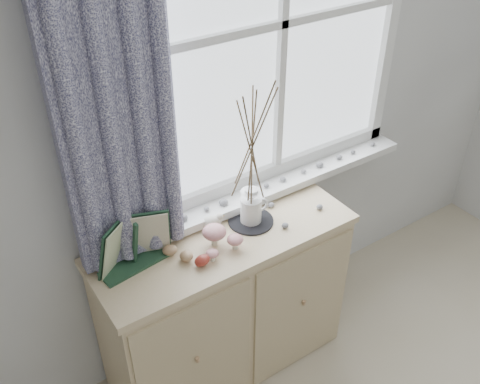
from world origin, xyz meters
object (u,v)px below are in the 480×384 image
(toadstool_cluster, at_px, (219,237))
(sideboard, at_px, (226,304))
(botanical_book, at_px, (137,245))
(twig_pitcher, at_px, (252,142))

(toadstool_cluster, bearing_deg, sideboard, 35.85)
(botanical_book, height_order, twig_pitcher, twig_pitcher)
(sideboard, bearing_deg, toadstool_cluster, -144.15)
(twig_pitcher, bearing_deg, botanical_book, -163.92)
(sideboard, xyz_separation_m, toadstool_cluster, (-0.05, -0.04, 0.48))
(botanical_book, bearing_deg, toadstool_cluster, -18.61)
(twig_pitcher, bearing_deg, toadstool_cluster, -146.54)
(botanical_book, relative_size, twig_pitcher, 0.49)
(sideboard, distance_m, toadstool_cluster, 0.49)
(botanical_book, bearing_deg, twig_pitcher, -7.52)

